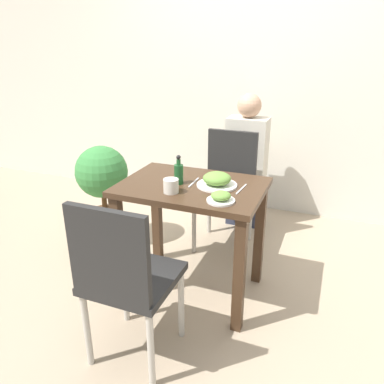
{
  "coord_description": "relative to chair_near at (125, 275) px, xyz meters",
  "views": [
    {
      "loc": [
        0.78,
        -1.97,
        1.56
      ],
      "look_at": [
        0.0,
        0.0,
        0.71
      ],
      "focal_mm": 35.0,
      "sensor_mm": 36.0,
      "label": 1
    }
  ],
  "objects": [
    {
      "name": "ground_plane",
      "position": [
        0.07,
        0.69,
        -0.52
      ],
      "size": [
        16.0,
        16.0,
        0.0
      ],
      "primitive_type": "plane",
      "color": "tan"
    },
    {
      "name": "food_plate",
      "position": [
        0.22,
        0.72,
        0.27
      ],
      "size": [
        0.24,
        0.24,
        0.08
      ],
      "color": "white",
      "rests_on": "dining_table"
    },
    {
      "name": "chair_near",
      "position": [
        0.0,
        0.0,
        0.0
      ],
      "size": [
        0.42,
        0.42,
        0.92
      ],
      "rotation": [
        0.0,
        0.0,
        3.14
      ],
      "color": "black",
      "rests_on": "ground_plane"
    },
    {
      "name": "drink_cup",
      "position": [
        0.01,
        0.52,
        0.27
      ],
      "size": [
        0.09,
        0.09,
        0.08
      ],
      "color": "silver",
      "rests_on": "dining_table"
    },
    {
      "name": "dining_table",
      "position": [
        0.07,
        0.69,
        0.08
      ],
      "size": [
        0.87,
        0.62,
        0.76
      ],
      "color": "#3D2819",
      "rests_on": "ground_plane"
    },
    {
      "name": "sauce_bottle",
      "position": [
        -0.01,
        0.67,
        0.3
      ],
      "size": [
        0.06,
        0.06,
        0.18
      ],
      "color": "#194C23",
      "rests_on": "dining_table"
    },
    {
      "name": "person_figure",
      "position": [
        0.14,
        1.81,
        0.06
      ],
      "size": [
        0.34,
        0.22,
        1.17
      ],
      "color": "#2D3347",
      "rests_on": "ground_plane"
    },
    {
      "name": "chair_far",
      "position": [
        0.09,
        1.4,
        0.0
      ],
      "size": [
        0.42,
        0.42,
        0.92
      ],
      "color": "black",
      "rests_on": "ground_plane"
    },
    {
      "name": "potted_plant_left",
      "position": [
        -0.82,
        1.02,
        0.01
      ],
      "size": [
        0.41,
        0.41,
        0.82
      ],
      "color": "#51331E",
      "rests_on": "ground_plane"
    },
    {
      "name": "spoon_utensil",
      "position": [
        0.37,
        0.72,
        0.23
      ],
      "size": [
        0.02,
        0.17,
        0.0
      ],
      "rotation": [
        0.0,
        0.0,
        1.48
      ],
      "color": "silver",
      "rests_on": "dining_table"
    },
    {
      "name": "fork_utensil",
      "position": [
        0.07,
        0.72,
        0.23
      ],
      "size": [
        0.01,
        0.17,
        0.0
      ],
      "rotation": [
        0.0,
        0.0,
        1.58
      ],
      "color": "silver",
      "rests_on": "dining_table"
    },
    {
      "name": "wall_back",
      "position": [
        0.07,
        2.23,
        0.78
      ],
      "size": [
        8.0,
        0.05,
        2.6
      ],
      "color": "beige",
      "rests_on": "ground_plane"
    },
    {
      "name": "side_plate",
      "position": [
        0.31,
        0.5,
        0.26
      ],
      "size": [
        0.15,
        0.15,
        0.06
      ],
      "color": "white",
      "rests_on": "dining_table"
    }
  ]
}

